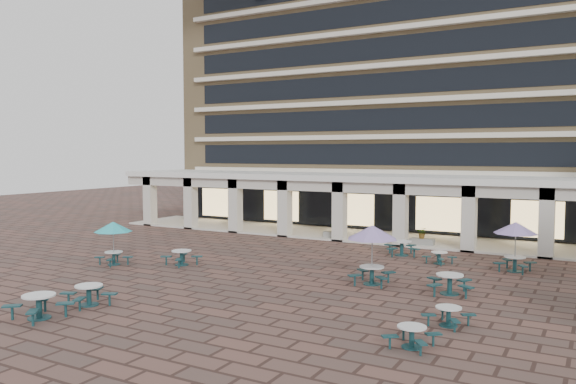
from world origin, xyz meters
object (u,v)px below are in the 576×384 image
object	(u,v)px
picnic_table_2	(448,314)
planter_left	(334,233)
picnic_table_1	(39,304)
planter_right	(422,239)

from	to	relation	value
picnic_table_2	planter_left	size ratio (longest dim) A/B	1.15
picnic_table_1	planter_right	distance (m)	23.29
picnic_table_1	picnic_table_2	bearing A→B (deg)	30.44
picnic_table_2	picnic_table_1	bearing A→B (deg)	-139.47
planter_left	planter_right	distance (m)	6.09
picnic_table_2	planter_right	distance (m)	16.64
picnic_table_1	planter_left	distance (m)	22.07
picnic_table_2	planter_right	size ratio (longest dim) A/B	1.15
picnic_table_1	planter_left	xyz separation A→B (m)	(1.54, 22.01, -0.09)
planter_left	picnic_table_1	bearing A→B (deg)	-94.00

